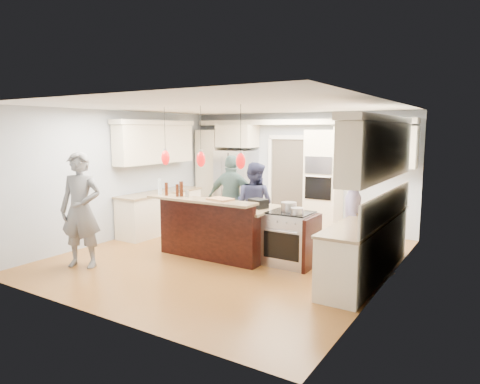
% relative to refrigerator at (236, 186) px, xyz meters
% --- Properties ---
extents(ground_plane, '(6.00, 6.00, 0.00)m').
position_rel_refrigerator_xyz_m(ground_plane, '(1.55, -2.64, -0.90)').
color(ground_plane, '#A6702D').
rests_on(ground_plane, ground).
extents(room_shell, '(5.54, 6.04, 2.72)m').
position_rel_refrigerator_xyz_m(room_shell, '(1.55, -2.64, 0.92)').
color(room_shell, '#B2BCC6').
rests_on(room_shell, ground).
extents(refrigerator, '(0.90, 0.70, 1.80)m').
position_rel_refrigerator_xyz_m(refrigerator, '(0.00, 0.00, 0.00)').
color(refrigerator, '#B7B7BC').
rests_on(refrigerator, ground).
extents(oven_column, '(0.72, 0.69, 2.30)m').
position_rel_refrigerator_xyz_m(oven_column, '(2.30, 0.03, 0.25)').
color(oven_column, beige).
rests_on(oven_column, ground).
extents(back_upper_cabinets, '(5.30, 0.61, 2.54)m').
position_rel_refrigerator_xyz_m(back_upper_cabinets, '(0.80, 0.12, 0.77)').
color(back_upper_cabinets, beige).
rests_on(back_upper_cabinets, ground).
extents(right_counter_run, '(0.64, 3.10, 2.51)m').
position_rel_refrigerator_xyz_m(right_counter_run, '(3.99, -2.34, 0.16)').
color(right_counter_run, beige).
rests_on(right_counter_run, ground).
extents(left_cabinets, '(0.64, 2.30, 2.51)m').
position_rel_refrigerator_xyz_m(left_cabinets, '(-0.89, -1.84, 0.16)').
color(left_cabinets, beige).
rests_on(left_cabinets, ground).
extents(kitchen_island, '(2.10, 1.46, 1.12)m').
position_rel_refrigerator_xyz_m(kitchen_island, '(1.30, -2.57, -0.41)').
color(kitchen_island, black).
rests_on(kitchen_island, ground).
extents(island_range, '(0.82, 0.71, 0.92)m').
position_rel_refrigerator_xyz_m(island_range, '(2.71, -2.49, -0.44)').
color(island_range, '#B7B7BC').
rests_on(island_range, ground).
extents(pendant_lights, '(1.75, 0.15, 1.03)m').
position_rel_refrigerator_xyz_m(pendant_lights, '(1.30, -3.15, 0.90)').
color(pendant_lights, black).
rests_on(pendant_lights, ground).
extents(person_bar_end, '(0.83, 0.71, 1.94)m').
position_rel_refrigerator_xyz_m(person_bar_end, '(-0.24, -4.44, 0.07)').
color(person_bar_end, slate).
rests_on(person_bar_end, ground).
extents(person_far_left, '(0.85, 0.68, 1.68)m').
position_rel_refrigerator_xyz_m(person_far_left, '(1.57, -1.79, -0.06)').
color(person_far_left, '#272B4B').
rests_on(person_far_left, ground).
extents(person_far_right, '(1.12, 0.63, 1.80)m').
position_rel_refrigerator_xyz_m(person_far_right, '(1.05, -1.79, 0.00)').
color(person_far_right, '#44605C').
rests_on(person_far_right, ground).
extents(person_range_side, '(0.97, 1.30, 1.80)m').
position_rel_refrigerator_xyz_m(person_range_side, '(3.65, -1.86, -0.00)').
color(person_range_side, '#9588B7').
rests_on(person_range_side, ground).
extents(floor_rug, '(0.79, 1.03, 0.01)m').
position_rel_refrigerator_xyz_m(floor_rug, '(3.95, -2.44, -0.89)').
color(floor_rug, olive).
rests_on(floor_rug, ground).
extents(water_bottle, '(0.09, 0.09, 0.29)m').
position_rel_refrigerator_xyz_m(water_bottle, '(0.35, -3.16, 0.36)').
color(water_bottle, silver).
rests_on(water_bottle, kitchen_island).
extents(beer_bottle_a, '(0.06, 0.06, 0.22)m').
position_rel_refrigerator_xyz_m(beer_bottle_a, '(0.79, -3.19, 0.33)').
color(beer_bottle_a, '#40190B').
rests_on(beer_bottle_a, kitchen_island).
extents(beer_bottle_b, '(0.08, 0.08, 0.24)m').
position_rel_refrigerator_xyz_m(beer_bottle_b, '(0.55, -3.20, 0.34)').
color(beer_bottle_b, '#40190B').
rests_on(beer_bottle_b, kitchen_island).
extents(beer_bottle_c, '(0.08, 0.08, 0.27)m').
position_rel_refrigerator_xyz_m(beer_bottle_c, '(0.84, -3.14, 0.36)').
color(beer_bottle_c, '#40190B').
rests_on(beer_bottle_c, kitchen_island).
extents(drink_can, '(0.08, 0.08, 0.12)m').
position_rel_refrigerator_xyz_m(drink_can, '(0.98, -3.14, 0.28)').
color(drink_can, '#B7B7BC').
rests_on(drink_can, kitchen_island).
extents(cutting_board, '(0.46, 0.37, 0.03)m').
position_rel_refrigerator_xyz_m(cutting_board, '(1.66, -3.11, 0.24)').
color(cutting_board, tan).
rests_on(cutting_board, kitchen_island).
extents(pot_large, '(0.27, 0.27, 0.16)m').
position_rel_refrigerator_xyz_m(pot_large, '(2.63, -2.45, 0.10)').
color(pot_large, '#B7B7BC').
rests_on(pot_large, island_range).
extents(pot_small, '(0.21, 0.21, 0.11)m').
position_rel_refrigerator_xyz_m(pot_small, '(2.86, -2.61, 0.07)').
color(pot_small, '#B7B7BC').
rests_on(pot_small, island_range).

